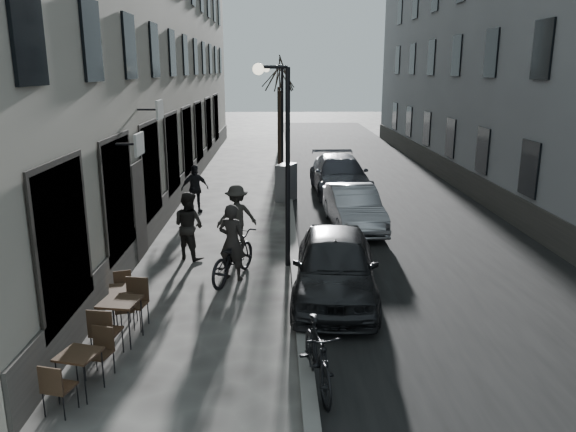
{
  "coord_description": "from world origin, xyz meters",
  "views": [
    {
      "loc": [
        -0.29,
        -7.8,
        4.95
      ],
      "look_at": [
        -0.03,
        4.2,
        1.8
      ],
      "focal_mm": 35.0,
      "sensor_mm": 36.0,
      "label": 1
    }
  ],
  "objects_px": {
    "streetlamp_far": "(278,110)",
    "bistro_set_b": "(121,317)",
    "tree_near": "(279,75)",
    "car_near": "(335,265)",
    "car_mid": "(353,208)",
    "car_far": "(340,175)",
    "pedestrian_mid": "(237,216)",
    "tree_far": "(279,74)",
    "bistro_set_c": "(124,299)",
    "streetlamp_near": "(281,144)",
    "bistro_set_a": "(80,369)",
    "utility_cabinet": "(286,182)",
    "moped": "(318,357)",
    "bicycle": "(233,256)",
    "pedestrian_near": "(189,226)",
    "pedestrian_far": "(195,189)"
  },
  "relations": [
    {
      "from": "streetlamp_near",
      "to": "tree_near",
      "type": "bearing_deg",
      "value": 89.72
    },
    {
      "from": "bistro_set_b",
      "to": "pedestrian_near",
      "type": "bearing_deg",
      "value": 92.8
    },
    {
      "from": "streetlamp_near",
      "to": "streetlamp_far",
      "type": "height_order",
      "value": "same"
    },
    {
      "from": "pedestrian_mid",
      "to": "streetlamp_far",
      "type": "bearing_deg",
      "value": -111.33
    },
    {
      "from": "bistro_set_b",
      "to": "car_mid",
      "type": "distance_m",
      "value": 9.35
    },
    {
      "from": "streetlamp_far",
      "to": "bistro_set_b",
      "type": "height_order",
      "value": "streetlamp_far"
    },
    {
      "from": "bistro_set_c",
      "to": "car_far",
      "type": "relative_size",
      "value": 0.27
    },
    {
      "from": "tree_near",
      "to": "bistro_set_c",
      "type": "height_order",
      "value": "tree_near"
    },
    {
      "from": "moped",
      "to": "streetlamp_near",
      "type": "bearing_deg",
      "value": 87.0
    },
    {
      "from": "bistro_set_c",
      "to": "car_near",
      "type": "distance_m",
      "value": 4.52
    },
    {
      "from": "bicycle",
      "to": "moped",
      "type": "bearing_deg",
      "value": 130.16
    },
    {
      "from": "bistro_set_a",
      "to": "utility_cabinet",
      "type": "distance_m",
      "value": 13.82
    },
    {
      "from": "streetlamp_far",
      "to": "tree_near",
      "type": "height_order",
      "value": "tree_near"
    },
    {
      "from": "bistro_set_a",
      "to": "bistro_set_c",
      "type": "height_order",
      "value": "bistro_set_a"
    },
    {
      "from": "utility_cabinet",
      "to": "tree_near",
      "type": "bearing_deg",
      "value": 116.39
    },
    {
      "from": "bicycle",
      "to": "bistro_set_a",
      "type": "bearing_deg",
      "value": 88.9
    },
    {
      "from": "pedestrian_mid",
      "to": "moped",
      "type": "relative_size",
      "value": 0.96
    },
    {
      "from": "streetlamp_near",
      "to": "utility_cabinet",
      "type": "xyz_separation_m",
      "value": [
        0.27,
        7.47,
        -2.45
      ]
    },
    {
      "from": "tree_near",
      "to": "bistro_set_c",
      "type": "xyz_separation_m",
      "value": [
        -3.3,
        -18.12,
        -4.25
      ]
    },
    {
      "from": "pedestrian_mid",
      "to": "bistro_set_b",
      "type": "bearing_deg",
      "value": 58.81
    },
    {
      "from": "bistro_set_c",
      "to": "pedestrian_far",
      "type": "height_order",
      "value": "pedestrian_far"
    },
    {
      "from": "bistro_set_b",
      "to": "bistro_set_c",
      "type": "height_order",
      "value": "bistro_set_b"
    },
    {
      "from": "streetlamp_near",
      "to": "tree_far",
      "type": "xyz_separation_m",
      "value": [
        0.07,
        21.0,
        1.5
      ]
    },
    {
      "from": "pedestrian_far",
      "to": "car_mid",
      "type": "distance_m",
      "value": 5.79
    },
    {
      "from": "car_mid",
      "to": "utility_cabinet",
      "type": "bearing_deg",
      "value": 114.12
    },
    {
      "from": "tree_near",
      "to": "car_near",
      "type": "height_order",
      "value": "tree_near"
    },
    {
      "from": "car_mid",
      "to": "car_far",
      "type": "bearing_deg",
      "value": 85.13
    },
    {
      "from": "bistro_set_a",
      "to": "car_near",
      "type": "relative_size",
      "value": 0.33
    },
    {
      "from": "streetlamp_near",
      "to": "streetlamp_far",
      "type": "relative_size",
      "value": 1.0
    },
    {
      "from": "tree_near",
      "to": "tree_far",
      "type": "height_order",
      "value": "same"
    },
    {
      "from": "streetlamp_far",
      "to": "bistro_set_b",
      "type": "relative_size",
      "value": 2.99
    },
    {
      "from": "tree_far",
      "to": "pedestrian_mid",
      "type": "distance_m",
      "value": 19.71
    },
    {
      "from": "bistro_set_b",
      "to": "moped",
      "type": "bearing_deg",
      "value": -15.81
    },
    {
      "from": "streetlamp_far",
      "to": "bistro_set_c",
      "type": "bearing_deg",
      "value": -102.06
    },
    {
      "from": "pedestrian_near",
      "to": "streetlamp_far",
      "type": "bearing_deg",
      "value": -67.95
    },
    {
      "from": "streetlamp_far",
      "to": "moped",
      "type": "height_order",
      "value": "streetlamp_far"
    },
    {
      "from": "car_near",
      "to": "car_far",
      "type": "bearing_deg",
      "value": 88.75
    },
    {
      "from": "bicycle",
      "to": "pedestrian_mid",
      "type": "height_order",
      "value": "pedestrian_mid"
    },
    {
      "from": "tree_near",
      "to": "car_near",
      "type": "bearing_deg",
      "value": -86.33
    },
    {
      "from": "streetlamp_far",
      "to": "pedestrian_near",
      "type": "distance_m",
      "value": 11.85
    },
    {
      "from": "tree_near",
      "to": "bistro_set_a",
      "type": "xyz_separation_m",
      "value": [
        -3.26,
        -20.91,
        -4.23
      ]
    },
    {
      "from": "bistro_set_c",
      "to": "pedestrian_mid",
      "type": "distance_m",
      "value": 5.24
    },
    {
      "from": "tree_near",
      "to": "pedestrian_mid",
      "type": "xyz_separation_m",
      "value": [
        -1.32,
        -13.3,
        -3.77
      ]
    },
    {
      "from": "car_near",
      "to": "tree_near",
      "type": "bearing_deg",
      "value": 99.27
    },
    {
      "from": "pedestrian_mid",
      "to": "tree_far",
      "type": "bearing_deg",
      "value": -108.34
    },
    {
      "from": "car_far",
      "to": "utility_cabinet",
      "type": "bearing_deg",
      "value": -153.64
    },
    {
      "from": "tree_far",
      "to": "bistro_set_a",
      "type": "distance_m",
      "value": 27.43
    },
    {
      "from": "tree_far",
      "to": "car_far",
      "type": "relative_size",
      "value": 1.09
    },
    {
      "from": "streetlamp_near",
      "to": "car_mid",
      "type": "height_order",
      "value": "streetlamp_near"
    },
    {
      "from": "car_mid",
      "to": "car_far",
      "type": "xyz_separation_m",
      "value": [
        0.13,
        5.16,
        0.08
      ]
    }
  ]
}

